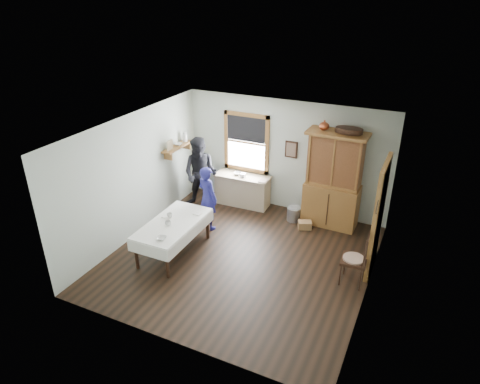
{
  "coord_description": "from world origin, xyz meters",
  "views": [
    {
      "loc": [
        3.07,
        -6.56,
        5.03
      ],
      "look_at": [
        -0.16,
        0.3,
        1.34
      ],
      "focal_mm": 32.0,
      "sensor_mm": 36.0,
      "label": 1
    }
  ],
  "objects_px": {
    "dining_table": "(174,238)",
    "work_counter": "(243,190)",
    "woman_blue": "(208,200)",
    "china_hutch": "(333,180)",
    "figure_dark": "(201,176)",
    "spindle_chair": "(354,258)",
    "wicker_basket": "(305,225)",
    "pail": "(294,214)"
  },
  "relations": [
    {
      "from": "dining_table",
      "to": "work_counter",
      "type": "bearing_deg",
      "value": 81.97
    },
    {
      "from": "dining_table",
      "to": "woman_blue",
      "type": "bearing_deg",
      "value": 83.41
    },
    {
      "from": "dining_table",
      "to": "china_hutch",
      "type": "bearing_deg",
      "value": 44.23
    },
    {
      "from": "woman_blue",
      "to": "figure_dark",
      "type": "height_order",
      "value": "figure_dark"
    },
    {
      "from": "woman_blue",
      "to": "dining_table",
      "type": "bearing_deg",
      "value": 105.18
    },
    {
      "from": "woman_blue",
      "to": "figure_dark",
      "type": "relative_size",
      "value": 0.83
    },
    {
      "from": "china_hutch",
      "to": "spindle_chair",
      "type": "relative_size",
      "value": 2.06
    },
    {
      "from": "wicker_basket",
      "to": "figure_dark",
      "type": "height_order",
      "value": "figure_dark"
    },
    {
      "from": "dining_table",
      "to": "pail",
      "type": "xyz_separation_m",
      "value": [
        1.8,
        2.33,
        -0.19
      ]
    },
    {
      "from": "china_hutch",
      "to": "dining_table",
      "type": "distance_m",
      "value": 3.71
    },
    {
      "from": "spindle_chair",
      "to": "figure_dark",
      "type": "bearing_deg",
      "value": 156.62
    },
    {
      "from": "woman_blue",
      "to": "figure_dark",
      "type": "bearing_deg",
      "value": -30.17
    },
    {
      "from": "spindle_chair",
      "to": "wicker_basket",
      "type": "height_order",
      "value": "spindle_chair"
    },
    {
      "from": "work_counter",
      "to": "spindle_chair",
      "type": "bearing_deg",
      "value": -34.18
    },
    {
      "from": "work_counter",
      "to": "china_hutch",
      "type": "distance_m",
      "value": 2.35
    },
    {
      "from": "china_hutch",
      "to": "wicker_basket",
      "type": "relative_size",
      "value": 7.42
    },
    {
      "from": "wicker_basket",
      "to": "china_hutch",
      "type": "bearing_deg",
      "value": 45.21
    },
    {
      "from": "work_counter",
      "to": "wicker_basket",
      "type": "height_order",
      "value": "work_counter"
    },
    {
      "from": "spindle_chair",
      "to": "woman_blue",
      "type": "xyz_separation_m",
      "value": [
        -3.4,
        0.63,
        0.15
      ]
    },
    {
      "from": "work_counter",
      "to": "spindle_chair",
      "type": "height_order",
      "value": "spindle_chair"
    },
    {
      "from": "pail",
      "to": "woman_blue",
      "type": "xyz_separation_m",
      "value": [
        -1.66,
        -1.13,
        0.53
      ]
    },
    {
      "from": "china_hutch",
      "to": "pail",
      "type": "height_order",
      "value": "china_hutch"
    },
    {
      "from": "figure_dark",
      "to": "woman_blue",
      "type": "bearing_deg",
      "value": -59.28
    },
    {
      "from": "china_hutch",
      "to": "pail",
      "type": "distance_m",
      "value": 1.25
    },
    {
      "from": "work_counter",
      "to": "dining_table",
      "type": "relative_size",
      "value": 0.77
    },
    {
      "from": "work_counter",
      "to": "woman_blue",
      "type": "distance_m",
      "value": 1.42
    },
    {
      "from": "woman_blue",
      "to": "wicker_basket",
      "type": "bearing_deg",
      "value": -134.56
    },
    {
      "from": "work_counter",
      "to": "pail",
      "type": "relative_size",
      "value": 4.13
    },
    {
      "from": "spindle_chair",
      "to": "dining_table",
      "type": "bearing_deg",
      "value": -174.49
    },
    {
      "from": "woman_blue",
      "to": "work_counter",
      "type": "bearing_deg",
      "value": -77.51
    },
    {
      "from": "work_counter",
      "to": "figure_dark",
      "type": "xyz_separation_m",
      "value": [
        -0.87,
        -0.55,
        0.44
      ]
    },
    {
      "from": "figure_dark",
      "to": "work_counter",
      "type": "bearing_deg",
      "value": 25.16
    },
    {
      "from": "wicker_basket",
      "to": "pail",
      "type": "bearing_deg",
      "value": 145.61
    },
    {
      "from": "work_counter",
      "to": "dining_table",
      "type": "xyz_separation_m",
      "value": [
        -0.36,
        -2.57,
        -0.04
      ]
    },
    {
      "from": "pail",
      "to": "figure_dark",
      "type": "height_order",
      "value": "figure_dark"
    },
    {
      "from": "dining_table",
      "to": "wicker_basket",
      "type": "xyz_separation_m",
      "value": [
        2.16,
        2.08,
        -0.27
      ]
    },
    {
      "from": "pail",
      "to": "woman_blue",
      "type": "bearing_deg",
      "value": -145.83
    },
    {
      "from": "pail",
      "to": "spindle_chair",
      "type": "bearing_deg",
      "value": -45.37
    },
    {
      "from": "wicker_basket",
      "to": "woman_blue",
      "type": "bearing_deg",
      "value": -156.32
    },
    {
      "from": "work_counter",
      "to": "dining_table",
      "type": "height_order",
      "value": "work_counter"
    },
    {
      "from": "china_hutch",
      "to": "figure_dark",
      "type": "distance_m",
      "value": 3.16
    },
    {
      "from": "work_counter",
      "to": "china_hutch",
      "type": "xyz_separation_m",
      "value": [
        2.24,
        -0.04,
        0.72
      ]
    }
  ]
}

